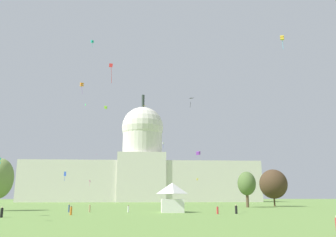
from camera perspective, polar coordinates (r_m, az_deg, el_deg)
name	(u,v)px	position (r m, az deg, el deg)	size (l,w,h in m)	color
capitol_building	(142,171)	(213.91, -4.31, -8.57)	(140.49, 27.52, 66.60)	beige
event_tent	(172,197)	(77.04, 0.70, -12.84)	(4.96, 5.86, 6.27)	white
tree_east_far	(273,184)	(126.31, 16.94, -10.27)	(11.02, 11.12, 12.46)	#42301E
tree_east_near	(247,184)	(113.98, 12.81, -10.41)	(6.55, 7.30, 11.04)	brown
person_denim_front_right	(69,208)	(80.83, -15.99, -14.03)	(0.44, 0.44, 1.75)	#3D5684
person_red_lawn_far_left	(218,210)	(70.53, 8.15, -14.73)	(0.52, 0.52, 1.57)	red
person_white_back_left	(128,209)	(78.05, -6.55, -14.58)	(0.37, 0.37, 1.50)	silver
person_black_edge_west	(2,213)	(64.78, -25.69, -13.78)	(0.63, 0.63, 1.74)	black
person_tan_back_center	(90,209)	(80.07, -12.77, -14.26)	(0.45, 0.45, 1.64)	tan
person_orange_mid_left	(71,211)	(68.81, -15.67, -14.42)	(0.59, 0.59, 1.68)	orange
person_black_back_right	(236,210)	(72.13, 11.16, -14.50)	(0.49, 0.49, 1.80)	black
kite_gold_high	(144,106)	(149.85, -3.98, 2.01)	(1.80, 1.30, 0.19)	gold
kite_red_mid	(111,68)	(75.23, -9.36, 8.15)	(0.77, 0.54, 4.36)	red
kite_black_mid	(190,100)	(90.45, 3.69, 3.08)	(1.38, 1.33, 2.21)	black
kite_orange_high	(82,85)	(129.82, -14.00, 5.42)	(1.45, 1.46, 4.20)	orange
kite_turquoise_high	(92,42)	(117.41, -12.37, 12.25)	(1.08, 1.08, 2.64)	teal
kite_pink_low	(90,182)	(128.26, -12.74, -10.10)	(0.45, 0.81, 2.23)	pink
kite_lime_high	(106,107)	(139.91, -10.20, 1.80)	(1.18, 1.13, 1.23)	#8CD133
kite_magenta_mid	(98,155)	(177.15, -11.51, -5.84)	(0.92, 1.41, 0.23)	#D1339E
kite_yellow_low	(197,179)	(163.06, 4.83, -9.94)	(0.70, 0.70, 0.76)	yellow
kite_white_mid	(163,143)	(187.32, -0.78, -4.11)	(0.80, 0.82, 3.09)	white
kite_violet_low	(198,153)	(75.49, 4.99, -5.70)	(1.04, 1.05, 0.86)	purple
kite_blue_low	(65,175)	(98.22, -16.59, -8.83)	(0.59, 0.25, 2.55)	blue
kite_green_high	(85,105)	(167.63, -13.43, 2.23)	(0.48, 0.67, 1.12)	green
kite_gold_high_b	(282,38)	(98.07, 18.27, 12.48)	(1.25, 1.23, 3.95)	gold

